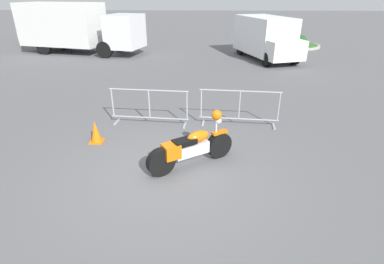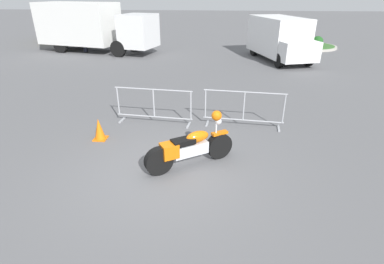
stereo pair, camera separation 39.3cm
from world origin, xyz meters
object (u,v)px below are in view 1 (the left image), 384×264
object	(u,v)px
delivery_van	(266,37)
parked_car_white	(112,33)
parked_car_yellow	(43,31)
pedestrian	(68,38)
crowd_barrier_near	(149,106)
parked_car_blue	(77,32)
motorcycle	(191,147)
box_truck	(75,26)
crowd_barrier_far	(239,107)
traffic_cone	(96,132)

from	to	relation	value
delivery_van	parked_car_white	world-z (taller)	delivery_van
parked_car_yellow	pedestrian	bearing A→B (deg)	-140.75
crowd_barrier_near	parked_car_blue	xyz separation A→B (m)	(-8.18, 15.72, 0.15)
motorcycle	delivery_van	xyz separation A→B (m)	(3.86, 12.04, 0.78)
parked_car_white	parked_car_yellow	bearing A→B (deg)	83.87
crowd_barrier_near	parked_car_yellow	distance (m)	19.58
parked_car_blue	pedestrian	xyz separation A→B (m)	(1.27, -4.65, 0.22)
box_truck	parked_car_white	world-z (taller)	box_truck
crowd_barrier_near	parked_car_blue	size ratio (longest dim) A/B	0.57
crowd_barrier_far	box_truck	size ratio (longest dim) A/B	0.29
delivery_van	pedestrian	size ratio (longest dim) A/B	3.17
crowd_barrier_far	parked_car_white	size ratio (longest dim) A/B	0.55
traffic_cone	box_truck	bearing A→B (deg)	112.60
pedestrian	traffic_cone	distance (m)	13.54
crowd_barrier_near	delivery_van	world-z (taller)	delivery_van
motorcycle	parked_car_white	distance (m)	19.04
parked_car_yellow	parked_car_white	world-z (taller)	parked_car_yellow
pedestrian	motorcycle	bearing A→B (deg)	134.77
crowd_barrier_far	parked_car_yellow	xyz separation A→B (m)	(-13.63, 16.19, 0.19)
crowd_barrier_far	parked_car_blue	distance (m)	19.08
traffic_cone	parked_car_yellow	bearing A→B (deg)	119.32
delivery_van	box_truck	bearing A→B (deg)	-114.70
parked_car_blue	pedestrian	distance (m)	4.83
parked_car_yellow	parked_car_blue	world-z (taller)	parked_car_yellow
motorcycle	parked_car_blue	distance (m)	20.38
delivery_van	motorcycle	bearing A→B (deg)	-35.39
parked_car_white	delivery_van	bearing A→B (deg)	-118.35
delivery_van	parked_car_yellow	bearing A→B (deg)	-129.41
parked_car_blue	traffic_cone	xyz separation A→B (m)	(6.94, -16.93, -0.41)
parked_car_white	traffic_cone	xyz separation A→B (m)	(4.11, -16.74, -0.43)
parked_car_blue	traffic_cone	bearing A→B (deg)	-157.17
motorcycle	crowd_barrier_near	bearing A→B (deg)	86.84
crowd_barrier_far	box_truck	bearing A→B (deg)	128.91
crowd_barrier_far	parked_car_yellow	distance (m)	21.17
motorcycle	crowd_barrier_near	world-z (taller)	motorcycle
box_truck	parked_car_white	size ratio (longest dim) A/B	1.90
box_truck	parked_car_yellow	distance (m)	6.89
crowd_barrier_near	parked_car_blue	bearing A→B (deg)	117.48
crowd_barrier_far	pedestrian	size ratio (longest dim) A/B	1.37
parked_car_white	parked_car_blue	bearing A→B (deg)	86.67
crowd_barrier_far	parked_car_white	bearing A→B (deg)	117.17
crowd_barrier_near	parked_car_blue	world-z (taller)	parked_car_blue
delivery_van	crowd_barrier_near	bearing A→B (deg)	-45.60
parked_car_blue	box_truck	bearing A→B (deg)	-158.00
motorcycle	pedestrian	distance (m)	15.71
parked_car_yellow	pedestrian	world-z (taller)	pedestrian
parked_car_yellow	crowd_barrier_far	bearing A→B (deg)	-139.37
delivery_van	pedestrian	xyz separation A→B (m)	(-12.07, 1.34, -0.32)
pedestrian	delivery_van	bearing A→B (deg)	-173.11
box_truck	delivery_van	xyz separation A→B (m)	(11.55, -1.43, -0.39)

